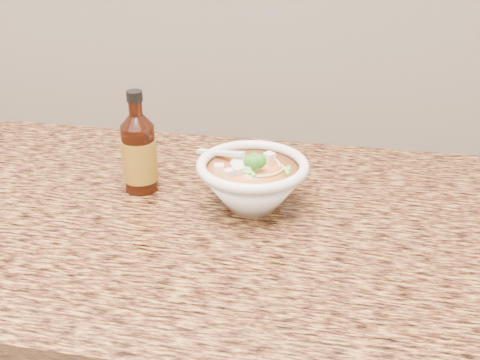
# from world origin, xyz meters

# --- Properties ---
(counter_slab) EXTENTS (4.00, 0.68, 0.04)m
(counter_slab) POSITION_xyz_m (0.00, 1.68, 0.88)
(counter_slab) COLOR #A3793C
(counter_slab) RESTS_ON cabinet
(soup_bowl) EXTENTS (0.19, 0.18, 0.10)m
(soup_bowl) POSITION_xyz_m (0.21, 1.70, 0.94)
(soup_bowl) COLOR silver
(soup_bowl) RESTS_ON counter_slab
(hot_sauce_bottle) EXTENTS (0.06, 0.06, 0.17)m
(hot_sauce_bottle) POSITION_xyz_m (0.02, 1.73, 0.97)
(hot_sauce_bottle) COLOR #3A1307
(hot_sauce_bottle) RESTS_ON counter_slab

